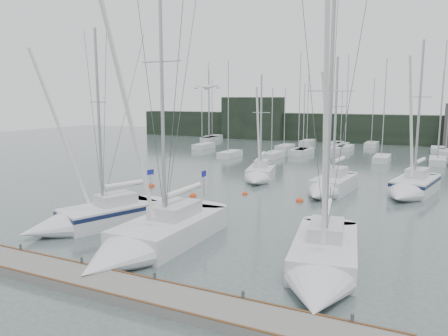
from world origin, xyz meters
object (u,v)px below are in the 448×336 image
object	(u,v)px
sailboat_mid_c	(329,187)
buoy_b	(300,201)
buoy_a	(193,196)
buoy_d	(245,194)
sailboat_mid_b	(259,176)
buoy_c	(151,187)
sailboat_near_left	(85,219)
sailboat_near_right	(322,267)
sailboat_mid_d	(410,188)
sailboat_near_center	(145,242)

from	to	relation	value
sailboat_mid_c	buoy_b	bearing A→B (deg)	-107.80
buoy_a	buoy_d	xyz separation A→B (m)	(3.46, 2.55, 0.00)
sailboat_mid_b	sailboat_mid_c	bearing A→B (deg)	-35.86
sailboat_mid_c	buoy_c	world-z (taller)	sailboat_mid_c
buoy_d	sailboat_near_left	bearing A→B (deg)	-110.65
sailboat_mid_c	buoy_b	distance (m)	3.68
sailboat_near_right	sailboat_mid_b	bearing A→B (deg)	108.88
sailboat_mid_d	buoy_a	size ratio (longest dim) A/B	22.07
sailboat_near_right	sailboat_mid_c	bearing A→B (deg)	92.24
buoy_c	buoy_a	bearing A→B (deg)	-18.78
sailboat_mid_d	buoy_a	bearing A→B (deg)	-142.83
sailboat_near_center	sailboat_mid_b	world-z (taller)	sailboat_near_center
buoy_d	buoy_c	bearing A→B (deg)	-175.26
buoy_a	buoy_c	distance (m)	5.64
buoy_b	buoy_a	bearing A→B (deg)	-165.64
sailboat_mid_d	buoy_b	distance (m)	9.44
sailboat_near_center	buoy_a	world-z (taller)	sailboat_near_center
sailboat_near_left	buoy_c	size ratio (longest dim) A/B	21.71
sailboat_mid_b	sailboat_mid_c	xyz separation A→B (m)	(7.30, -3.02, 0.07)
sailboat_near_center	buoy_d	xyz separation A→B (m)	(-0.90, 14.87, -0.59)
sailboat_near_right	sailboat_mid_c	xyz separation A→B (m)	(-3.57, 17.01, 0.07)
sailboat_near_left	buoy_c	world-z (taller)	sailboat_near_left
buoy_c	sailboat_mid_d	bearing A→B (deg)	15.92
sailboat_near_center	sailboat_mid_d	bearing A→B (deg)	60.80
sailboat_mid_b	sailboat_mid_d	distance (m)	13.35
sailboat_near_right	sailboat_mid_c	distance (m)	17.38
sailboat_mid_c	buoy_d	distance (m)	6.86
buoy_b	buoy_c	bearing A→B (deg)	-178.80
sailboat_mid_b	sailboat_mid_c	world-z (taller)	sailboat_mid_c
sailboat_near_left	sailboat_mid_c	world-z (taller)	sailboat_near_left
buoy_a	buoy_d	bearing A→B (deg)	36.37
sailboat_mid_c	buoy_d	world-z (taller)	sailboat_mid_c
sailboat_mid_b	buoy_c	distance (m)	10.18
sailboat_near_left	buoy_c	bearing A→B (deg)	128.46
sailboat_mid_c	sailboat_mid_d	bearing A→B (deg)	27.36
sailboat_mid_b	buoy_a	distance (m)	8.79
buoy_b	sailboat_near_right	bearing A→B (deg)	-69.88
buoy_b	sailboat_mid_d	bearing A→B (deg)	37.37
sailboat_mid_c	sailboat_mid_d	world-z (taller)	sailboat_mid_d
buoy_b	buoy_d	world-z (taller)	buoy_b
sailboat_near_left	sailboat_mid_d	xyz separation A→B (m)	(17.15, 18.29, 0.06)
buoy_a	buoy_b	size ratio (longest dim) A/B	1.02
buoy_c	sailboat_mid_c	bearing A→B (deg)	13.52
sailboat_near_right	sailboat_near_left	bearing A→B (deg)	166.08
sailboat_near_center	sailboat_mid_d	xyz separation A→B (m)	(11.34, 20.14, 0.05)
sailboat_mid_d	buoy_d	bearing A→B (deg)	-146.01
sailboat_mid_c	sailboat_mid_d	xyz separation A→B (m)	(6.04, 2.39, 0.03)
sailboat_near_right	sailboat_near_center	bearing A→B (deg)	175.17
buoy_c	buoy_b	bearing A→B (deg)	1.20
sailboat_mid_d	buoy_c	xyz separation A→B (m)	(-21.04, -6.00, -0.64)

